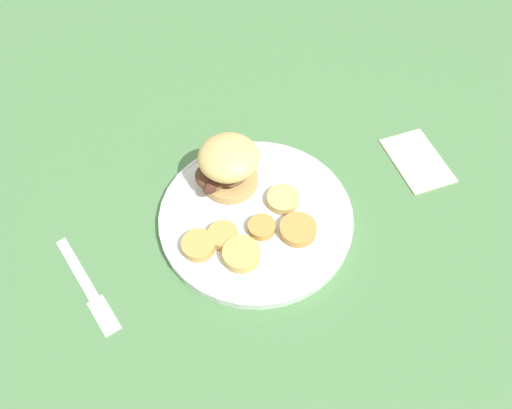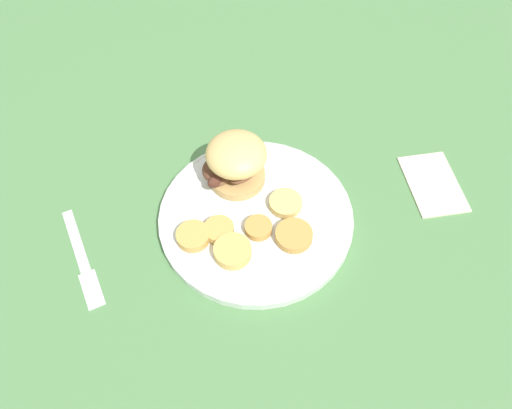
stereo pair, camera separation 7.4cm
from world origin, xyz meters
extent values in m
plane|color=#4C7A47|center=(0.00, 0.00, 0.00)|extent=(4.00, 4.00, 0.00)
cylinder|color=silver|center=(0.00, 0.00, 0.01)|extent=(0.30, 0.30, 0.02)
torus|color=silver|center=(0.00, 0.00, 0.01)|extent=(0.30, 0.30, 0.01)
cylinder|color=tan|center=(-0.02, -0.07, 0.02)|extent=(0.09, 0.09, 0.01)
ellipsoid|color=brown|center=(-0.01, -0.07, 0.04)|extent=(0.03, 0.02, 0.02)
ellipsoid|color=brown|center=(0.01, -0.08, 0.04)|extent=(0.06, 0.06, 0.02)
ellipsoid|color=brown|center=(-0.02, -0.07, 0.04)|extent=(0.03, 0.03, 0.02)
ellipsoid|color=#4C281E|center=(0.02, -0.07, 0.04)|extent=(0.03, 0.02, 0.02)
ellipsoid|color=#563323|center=(0.01, -0.09, 0.04)|extent=(0.05, 0.06, 0.02)
ellipsoid|color=brown|center=(-0.02, -0.05, 0.05)|extent=(0.05, 0.03, 0.01)
ellipsoid|color=#DBB26B|center=(-0.02, -0.07, 0.08)|extent=(0.09, 0.09, 0.05)
cylinder|color=#DBB766|center=(-0.05, 0.01, 0.02)|extent=(0.05, 0.05, 0.01)
cylinder|color=#BC8942|center=(0.01, 0.02, 0.02)|extent=(0.04, 0.04, 0.01)
cylinder|color=tan|center=(0.07, 0.03, 0.03)|extent=(0.05, 0.05, 0.02)
cylinder|color=tan|center=(0.10, -0.02, 0.02)|extent=(0.05, 0.05, 0.01)
cylinder|color=#BC8942|center=(-0.02, 0.07, 0.02)|extent=(0.06, 0.06, 0.01)
cylinder|color=tan|center=(0.06, -0.01, 0.02)|extent=(0.04, 0.04, 0.01)
cube|color=silver|center=(0.24, -0.14, 0.00)|extent=(0.04, 0.12, 0.00)
cube|color=silver|center=(0.26, -0.05, 0.00)|extent=(0.04, 0.06, 0.00)
cube|color=beige|center=(-0.27, 0.12, 0.00)|extent=(0.13, 0.15, 0.01)
camera|label=1|loc=(0.31, 0.28, 0.65)|focal=35.00mm
camera|label=2|loc=(0.26, 0.33, 0.65)|focal=35.00mm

